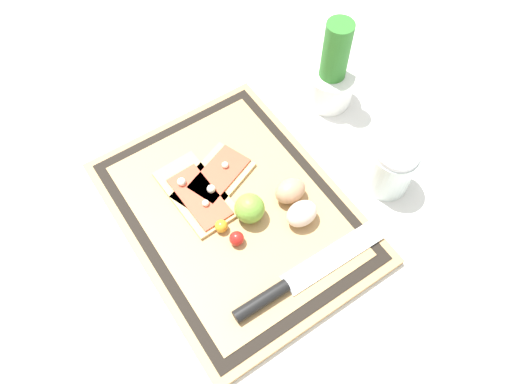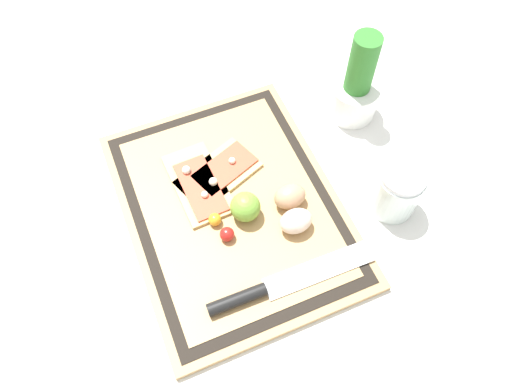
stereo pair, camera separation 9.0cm
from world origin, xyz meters
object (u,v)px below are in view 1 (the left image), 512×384
Objects in this scene: egg_brown at (290,191)px; pizza_slice_near at (197,194)px; knife at (286,286)px; egg_pink at (302,214)px; pizza_slice_far at (217,178)px; sauce_jar at (391,170)px; cherry_tomato_yellow at (221,226)px; herb_pot at (332,76)px; cherry_tomato_red at (237,238)px; lime at (250,208)px.

pizza_slice_near is at bearing -125.17° from egg_brown.
egg_pink reaches higher than knife.
sauce_jar is (0.18, 0.27, 0.02)m from pizza_slice_far.
cherry_tomato_yellow is (-0.06, -0.13, -0.01)m from egg_pink.
egg_brown is 0.55× the size of sauce_jar.
cherry_tomato_yellow is 0.38m from herb_pot.
knife is at bearing -38.21° from egg_brown.
knife is at bearing 10.39° from cherry_tomato_red.
lime is 0.33m from herb_pot.
cherry_tomato_yellow is (-0.01, -0.14, -0.01)m from egg_brown.
lime reaches higher than cherry_tomato_red.
cherry_tomato_red is at bearing -16.37° from pizza_slice_far.
egg_pink is 0.31m from herb_pot.
pizza_slice_near is 3.19× the size of lime.
knife is 11.42× the size of cherry_tomato_red.
lime is (-0.01, -0.08, 0.00)m from egg_brown.
lime is (-0.06, -0.07, 0.00)m from egg_pink.
knife is (0.24, 0.03, 0.00)m from pizza_slice_near.
herb_pot is 1.90× the size of sauce_jar.
herb_pot is at bearing 99.48° from pizza_slice_near.
sauce_jar reaches higher than egg_brown.
lime is at bearing 170.00° from knife.
sauce_jar is at bearing 56.75° from pizza_slice_far.
egg_brown reaches higher than pizza_slice_near.
lime is (-0.15, 0.03, 0.02)m from knife.
pizza_slice_near and cherry_tomato_yellow have the same top height.
herb_pot is (-0.21, 0.22, 0.03)m from egg_pink.
pizza_slice_near is 0.24m from knife.
egg_pink is 0.55× the size of sauce_jar.
egg_pink is 0.29× the size of herb_pot.
pizza_slice_near is at bearing -147.42° from lime.
pizza_slice_near is 0.05m from pizza_slice_far.
pizza_slice_far is 2.97× the size of egg_brown.
knife is at bearing -3.89° from pizza_slice_far.
pizza_slice_far is 2.97× the size of egg_pink.
pizza_slice_near is 0.36m from sauce_jar.
pizza_slice_far is at bearing 176.11° from knife.
knife is 5.47× the size of lime.
lime is (0.09, 0.06, 0.02)m from pizza_slice_near.
herb_pot is (-0.29, 0.32, 0.04)m from knife.
cherry_tomato_red is at bearing -102.90° from egg_pink.
herb_pot is at bearing 132.43° from knife.
egg_pink is (0.15, 0.13, 0.02)m from pizza_slice_near.
pizza_slice_near is at bearing -175.03° from cherry_tomato_red.
herb_pot reaches higher than lime.
pizza_slice_near is at bearing -179.15° from cherry_tomato_yellow.
herb_pot is at bearing 126.30° from egg_brown.
sauce_jar is at bearing 62.11° from pizza_slice_near.
herb_pot is (-0.14, 0.35, 0.04)m from cherry_tomato_yellow.
pizza_slice_far is 7.45× the size of cherry_tomato_yellow.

